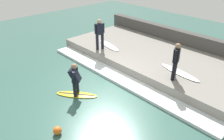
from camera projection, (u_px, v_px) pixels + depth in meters
ground_plane at (102, 89)px, 9.56m from camera, size 28.00×28.00×0.00m
concrete_ledge at (154, 58)px, 11.70m from camera, size 4.40×10.26×0.51m
back_wall at (180, 41)px, 13.01m from camera, size 0.50×10.77×1.24m
wave_foam_crest at (120, 78)px, 10.20m from camera, size 0.85×9.75×0.13m
surfboard_riding at (77, 95)px, 9.10m from camera, size 1.43×1.66×0.07m
surfer_riding at (75, 78)px, 8.72m from camera, size 0.58×0.59×1.41m
surfer_waiting_near at (100, 33)px, 11.70m from camera, size 0.54×0.35×1.68m
surfboard_waiting_near at (109, 45)px, 12.56m from camera, size 0.91×2.03×0.06m
surfer_waiting_far at (176, 59)px, 8.91m from camera, size 0.51×0.35×1.60m
surfboard_waiting_far at (180, 72)px, 9.74m from camera, size 0.73×2.12×0.06m
marker_buoy at (57, 131)px, 7.12m from camera, size 0.28×0.28×0.28m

